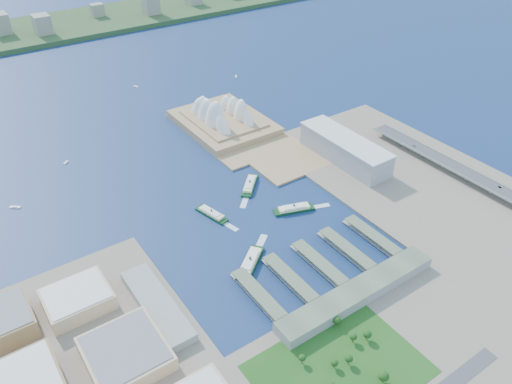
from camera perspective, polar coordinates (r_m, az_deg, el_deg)
ground at (r=614.32m, az=1.63°, el=-5.08°), size 3000.00×3000.00×0.00m
south_land at (r=512.07m, az=16.23°, el=-17.34°), size 720.00×180.00×3.00m
east_land at (r=730.29m, az=19.47°, el=0.12°), size 240.00×500.00×3.00m
peninsula at (r=843.44m, az=-2.85°, el=7.15°), size 135.00×220.00×3.00m
far_shore at (r=1439.02m, az=-23.01°, el=16.75°), size 2200.00×260.00×12.00m
opera_house at (r=843.90m, az=-3.79°, el=9.46°), size 134.00×180.00×58.00m
toaster_building at (r=758.70m, az=10.10°, el=4.83°), size 45.00×155.00×35.00m
expressway at (r=766.26m, az=22.94°, el=1.68°), size 26.00×340.00×11.85m
west_buildings at (r=488.89m, az=-18.71°, el=-18.56°), size 200.00×280.00×27.00m
ferry_wharves at (r=575.27m, az=7.21°, el=-8.15°), size 184.00×90.00×9.30m
terminal_building at (r=543.67m, az=11.51°, el=-11.25°), size 200.00×28.00×12.00m
park at (r=481.45m, az=9.58°, el=-18.77°), size 150.00×110.00×16.00m
far_skyline at (r=1411.35m, az=-23.11°, el=17.85°), size 1900.00×140.00×55.00m
ferry_a at (r=646.22m, az=-5.12°, el=-2.35°), size 24.22×51.21×9.39m
ferry_b at (r=696.84m, az=-0.71°, el=0.97°), size 48.91×48.73×10.41m
ferry_c at (r=572.57m, az=-0.67°, el=-7.90°), size 57.52×49.46×11.49m
ferry_d at (r=653.28m, az=4.36°, el=-1.79°), size 55.95×30.38×10.28m
boat_a at (r=731.84m, az=-25.83°, el=-1.55°), size 13.45×11.60×2.75m
boat_b at (r=804.39m, az=-20.90°, el=3.19°), size 9.56×8.91×2.62m
boat_c at (r=1054.11m, az=-2.30°, el=13.08°), size 9.40×12.52×2.79m
boat_e at (r=1033.35m, az=-13.58°, el=11.66°), size 7.15×11.82×2.77m
car_b at (r=747.66m, az=26.08°, el=0.52°), size 1.54×4.40×1.45m
car_c at (r=803.22m, az=17.63°, el=5.05°), size 1.88×4.62×1.34m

